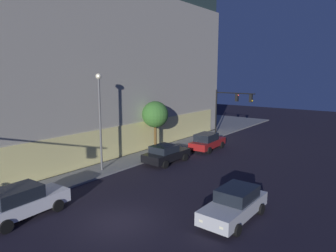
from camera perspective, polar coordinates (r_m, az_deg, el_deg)
The scene contains 9 objects.
ground_plane at distance 16.98m, azimuth -9.06°, elevation -17.36°, with size 120.00×120.00×0.00m, color black.
modern_building at distance 36.84m, azimuth -18.57°, elevation 11.86°, with size 33.24×20.93×18.98m.
traffic_light_far_corner at distance 37.49m, azimuth 11.58°, elevation 4.17°, with size 0.38×5.06×5.62m.
street_lamp_sidewalk at distance 24.24m, azimuth -12.57°, elevation 2.93°, with size 0.44×0.44×7.57m.
sidewalk_tree at distance 30.12m, azimuth -2.39°, elevation 2.13°, with size 2.59×2.59×4.90m.
car_white at distance 18.69m, azimuth -25.56°, elevation -12.60°, with size 4.82×2.22×1.78m.
car_silver at distance 17.26m, azimuth 12.28°, elevation -13.95°, with size 4.80×2.14×1.66m.
car_black at distance 26.85m, azimuth -0.38°, elevation -5.16°, with size 4.53×2.30×1.58m.
car_red at distance 31.55m, azimuth 7.29°, elevation -2.87°, with size 4.80×2.26×1.72m.
Camera 1 is at (-10.30, -11.10, 7.69)m, focal length 32.81 mm.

